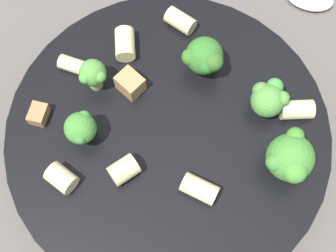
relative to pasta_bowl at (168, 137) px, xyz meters
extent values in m
plane|color=#5B5651|center=(0.00, 0.00, -0.02)|extent=(2.00, 2.00, 0.00)
cylinder|color=black|center=(0.00, 0.00, 0.00)|extent=(0.28, 0.28, 0.04)
cylinder|color=white|center=(0.00, 0.00, 0.01)|extent=(0.25, 0.25, 0.01)
torus|color=black|center=(0.00, 0.00, 0.01)|extent=(0.27, 0.27, 0.00)
cylinder|color=#84AD60|center=(-0.07, 0.02, 0.02)|extent=(0.01, 0.01, 0.01)
sphere|color=#478E38|center=(-0.07, 0.02, 0.04)|extent=(0.03, 0.03, 0.03)
sphere|color=#459534|center=(-0.07, 0.01, 0.04)|extent=(0.01, 0.01, 0.01)
sphere|color=#3E8038|center=(-0.07, 0.01, 0.04)|extent=(0.01, 0.01, 0.01)
sphere|color=#489036|center=(-0.06, 0.02, 0.04)|extent=(0.01, 0.01, 0.01)
cylinder|color=#84AD60|center=(-0.05, 0.06, 0.02)|extent=(0.01, 0.01, 0.02)
sphere|color=#569942|center=(-0.05, 0.06, 0.04)|extent=(0.02, 0.02, 0.02)
sphere|color=#599641|center=(-0.04, 0.05, 0.04)|extent=(0.01, 0.01, 0.01)
sphere|color=#4F9D3E|center=(-0.05, 0.06, 0.04)|extent=(0.01, 0.01, 0.01)
cylinder|color=#9EC175|center=(0.08, -0.01, 0.02)|extent=(0.01, 0.01, 0.01)
sphere|color=#569942|center=(0.08, -0.01, 0.03)|extent=(0.03, 0.03, 0.03)
sphere|color=#499842|center=(0.09, 0.00, 0.04)|extent=(0.01, 0.01, 0.01)
sphere|color=#579E3D|center=(0.09, -0.01, 0.04)|extent=(0.01, 0.01, 0.01)
sphere|color=#558D44|center=(0.08, 0.00, 0.04)|extent=(0.01, 0.01, 0.01)
cylinder|color=#93B766|center=(0.05, 0.05, 0.02)|extent=(0.01, 0.01, 0.01)
sphere|color=#387A2D|center=(0.05, 0.05, 0.04)|extent=(0.03, 0.03, 0.03)
sphere|color=#387427|center=(0.04, 0.05, 0.04)|extent=(0.01, 0.01, 0.01)
sphere|color=#2F7A2B|center=(0.05, 0.04, 0.04)|extent=(0.02, 0.02, 0.02)
sphere|color=#396B27|center=(0.05, 0.03, 0.04)|extent=(0.02, 0.02, 0.02)
cylinder|color=#9EC175|center=(0.08, -0.06, 0.02)|extent=(0.01, 0.01, 0.01)
sphere|color=#478E38|center=(0.08, -0.06, 0.04)|extent=(0.04, 0.04, 0.04)
sphere|color=#46892F|center=(0.09, -0.05, 0.05)|extent=(0.01, 0.01, 0.01)
sphere|color=#418638|center=(0.07, -0.06, 0.04)|extent=(0.01, 0.01, 0.01)
sphere|color=#4A9437|center=(0.08, -0.07, 0.04)|extent=(0.02, 0.02, 0.02)
cylinder|color=beige|center=(0.11, -0.02, 0.02)|extent=(0.03, 0.02, 0.02)
cylinder|color=beige|center=(-0.09, -0.01, 0.02)|extent=(0.03, 0.03, 0.02)
cylinder|color=beige|center=(-0.05, -0.02, 0.02)|extent=(0.03, 0.02, 0.02)
cylinder|color=beige|center=(0.04, 0.09, 0.02)|extent=(0.03, 0.03, 0.02)
cylinder|color=beige|center=(0.01, -0.06, 0.02)|extent=(0.03, 0.03, 0.02)
cylinder|color=beige|center=(-0.06, 0.08, 0.02)|extent=(0.03, 0.03, 0.01)
cylinder|color=beige|center=(-0.01, 0.09, 0.02)|extent=(0.02, 0.03, 0.02)
cube|color=tan|center=(-0.02, 0.05, 0.02)|extent=(0.03, 0.03, 0.02)
cube|color=#A87A4C|center=(-0.10, 0.05, 0.02)|extent=(0.02, 0.02, 0.01)
camera|label=1|loc=(-0.05, -0.13, 0.38)|focal=50.00mm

